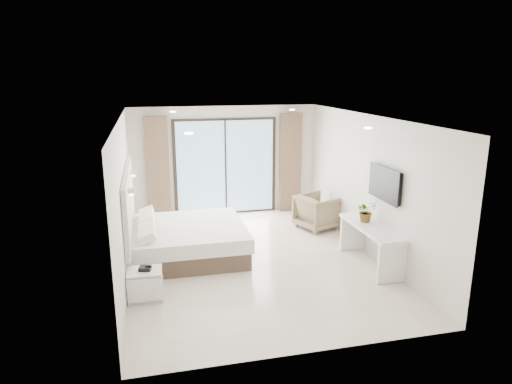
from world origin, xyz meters
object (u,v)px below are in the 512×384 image
bed (187,240)px  nightstand (145,285)px  console_desk (371,236)px  armchair (318,210)px

bed → nightstand: size_ratio=4.00×
bed → nightstand: bed is taller
nightstand → console_desk: size_ratio=0.32×
bed → console_desk: console_desk is taller
console_desk → armchair: (-0.19, 2.22, -0.14)m
nightstand → armchair: bearing=36.2°
bed → armchair: armchair is taller
console_desk → armchair: 2.23m
console_desk → armchair: armchair is taller
bed → nightstand: bearing=-116.0°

